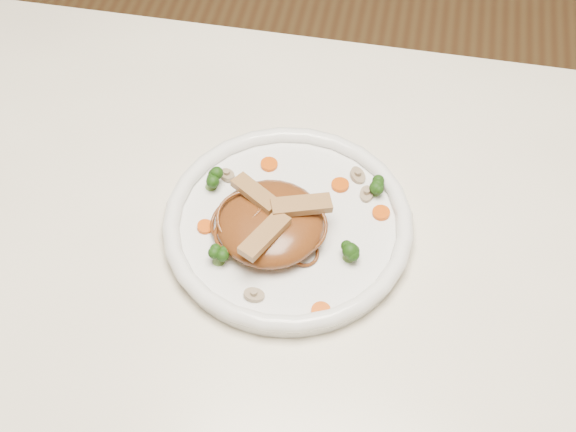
# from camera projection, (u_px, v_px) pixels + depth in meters

# --- Properties ---
(table) EXTENTS (1.20, 0.80, 0.75)m
(table) POSITION_uv_depth(u_px,v_px,m) (309.00, 322.00, 0.95)
(table) COLOR white
(table) RESTS_ON ground
(plate) EXTENTS (0.34, 0.34, 0.02)m
(plate) POSITION_uv_depth(u_px,v_px,m) (288.00, 227.00, 0.90)
(plate) COLOR white
(plate) RESTS_ON table
(noodle_mound) EXTENTS (0.16, 0.16, 0.04)m
(noodle_mound) POSITION_uv_depth(u_px,v_px,m) (270.00, 223.00, 0.87)
(noodle_mound) COLOR brown
(noodle_mound) RESTS_ON plate
(chicken_a) EXTENTS (0.07, 0.04, 0.01)m
(chicken_a) POSITION_uv_depth(u_px,v_px,m) (301.00, 205.00, 0.85)
(chicken_a) COLOR #A3774D
(chicken_a) RESTS_ON noodle_mound
(chicken_b) EXTENTS (0.06, 0.05, 0.01)m
(chicken_b) POSITION_uv_depth(u_px,v_px,m) (256.00, 193.00, 0.87)
(chicken_b) COLOR #A3774D
(chicken_b) RESTS_ON noodle_mound
(chicken_c) EXTENTS (0.05, 0.07, 0.01)m
(chicken_c) POSITION_uv_depth(u_px,v_px,m) (265.00, 235.00, 0.83)
(chicken_c) COLOR #A3774D
(chicken_c) RESTS_ON noodle_mound
(broccoli_0) EXTENTS (0.03, 0.03, 0.03)m
(broccoli_0) POSITION_uv_depth(u_px,v_px,m) (376.00, 185.00, 0.91)
(broccoli_0) COLOR #1D450E
(broccoli_0) RESTS_ON plate
(broccoli_1) EXTENTS (0.03, 0.03, 0.03)m
(broccoli_1) POSITION_uv_depth(u_px,v_px,m) (210.00, 179.00, 0.91)
(broccoli_1) COLOR #1D450E
(broccoli_1) RESTS_ON plate
(broccoli_2) EXTENTS (0.03, 0.03, 0.03)m
(broccoli_2) POSITION_uv_depth(u_px,v_px,m) (218.00, 254.00, 0.85)
(broccoli_2) COLOR #1D450E
(broccoli_2) RESTS_ON plate
(broccoli_3) EXTENTS (0.04, 0.04, 0.03)m
(broccoli_3) POSITION_uv_depth(u_px,v_px,m) (350.00, 250.00, 0.85)
(broccoli_3) COLOR #1D450E
(broccoli_3) RESTS_ON plate
(carrot_0) EXTENTS (0.02, 0.02, 0.00)m
(carrot_0) POSITION_uv_depth(u_px,v_px,m) (340.00, 185.00, 0.92)
(carrot_0) COLOR #D75107
(carrot_0) RESTS_ON plate
(carrot_1) EXTENTS (0.02, 0.02, 0.00)m
(carrot_1) POSITION_uv_depth(u_px,v_px,m) (205.00, 227.00, 0.89)
(carrot_1) COLOR #D75107
(carrot_1) RESTS_ON plate
(carrot_2) EXTENTS (0.03, 0.03, 0.00)m
(carrot_2) POSITION_uv_depth(u_px,v_px,m) (381.00, 213.00, 0.90)
(carrot_2) COLOR #D75107
(carrot_2) RESTS_ON plate
(carrot_3) EXTENTS (0.03, 0.03, 0.00)m
(carrot_3) POSITION_uv_depth(u_px,v_px,m) (269.00, 164.00, 0.94)
(carrot_3) COLOR #D75107
(carrot_3) RESTS_ON plate
(carrot_4) EXTENTS (0.03, 0.03, 0.00)m
(carrot_4) POSITION_uv_depth(u_px,v_px,m) (321.00, 311.00, 0.82)
(carrot_4) COLOR #D75107
(carrot_4) RESTS_ON plate
(mushroom_0) EXTENTS (0.02, 0.02, 0.01)m
(mushroom_0) POSITION_uv_depth(u_px,v_px,m) (254.00, 295.00, 0.83)
(mushroom_0) COLOR tan
(mushroom_0) RESTS_ON plate
(mushroom_1) EXTENTS (0.02, 0.02, 0.01)m
(mushroom_1) POSITION_uv_depth(u_px,v_px,m) (366.00, 194.00, 0.91)
(mushroom_1) COLOR tan
(mushroom_1) RESTS_ON plate
(mushroom_2) EXTENTS (0.03, 0.03, 0.01)m
(mushroom_2) POSITION_uv_depth(u_px,v_px,m) (227.00, 175.00, 0.93)
(mushroom_2) COLOR tan
(mushroom_2) RESTS_ON plate
(mushroom_3) EXTENTS (0.03, 0.03, 0.01)m
(mushroom_3) POSITION_uv_depth(u_px,v_px,m) (358.00, 176.00, 0.93)
(mushroom_3) COLOR tan
(mushroom_3) RESTS_ON plate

